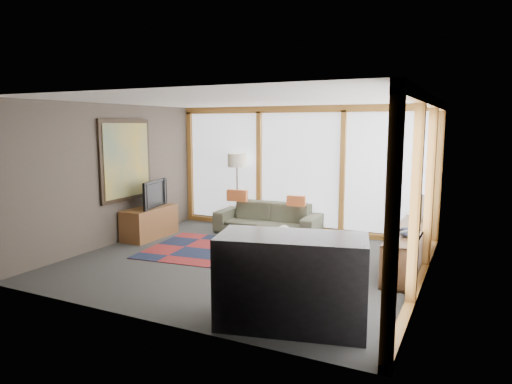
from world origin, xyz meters
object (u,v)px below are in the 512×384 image
at_px(television, 151,194).
at_px(bar_counter, 292,281).
at_px(sofa, 268,218).
at_px(floor_lamp, 237,191).
at_px(bookshelf, 409,249).
at_px(coffee_table, 277,248).
at_px(tv_console, 150,222).

distance_m(television, bar_counter, 4.75).
distance_m(sofa, floor_lamp, 1.00).
bearing_deg(bookshelf, television, -177.69).
xyz_separation_m(floor_lamp, coffee_table, (1.75, -1.87, -0.59)).
bearing_deg(bar_counter, coffee_table, 103.52).
xyz_separation_m(sofa, tv_console, (-1.96, -1.33, -0.01)).
bearing_deg(tv_console, bookshelf, 2.84).
height_order(sofa, tv_console, sofa).
height_order(bookshelf, television, television).
height_order(floor_lamp, tv_console, floor_lamp).
height_order(coffee_table, television, television).
bearing_deg(sofa, coffee_table, -62.55).
distance_m(floor_lamp, tv_console, 1.99).
height_order(sofa, bookshelf, sofa).
bearing_deg(bar_counter, television, 133.70).
relative_size(sofa, tv_console, 1.77).
xyz_separation_m(bookshelf, tv_console, (-4.88, -0.24, -0.00)).
distance_m(bookshelf, tv_console, 4.88).
bearing_deg(bar_counter, floor_lamp, 111.61).
bearing_deg(floor_lamp, coffee_table, -46.87).
bearing_deg(television, coffee_table, -108.32).
xyz_separation_m(bookshelf, television, (-4.86, -0.20, 0.57)).
xyz_separation_m(sofa, coffee_table, (0.91, -1.64, -0.10)).
height_order(sofa, bar_counter, bar_counter).
bearing_deg(tv_console, coffee_table, -6.02).
height_order(coffee_table, bar_counter, bar_counter).
relative_size(coffee_table, tv_console, 1.05).
xyz_separation_m(sofa, floor_lamp, (-0.84, 0.23, 0.49)).
distance_m(floor_lamp, television, 1.88).
height_order(floor_lamp, bar_counter, floor_lamp).
xyz_separation_m(sofa, television, (-1.94, -1.29, 0.56)).
bearing_deg(television, bookshelf, -99.05).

